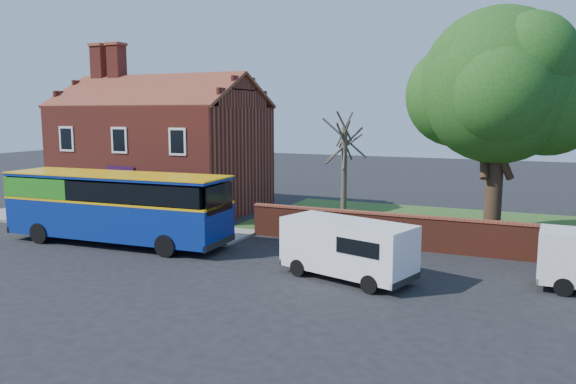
% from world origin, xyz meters
% --- Properties ---
extents(ground, '(120.00, 120.00, 0.00)m').
position_xyz_m(ground, '(0.00, 0.00, 0.00)').
color(ground, black).
rests_on(ground, ground).
extents(pavement, '(18.00, 3.50, 0.12)m').
position_xyz_m(pavement, '(-7.00, 5.75, 0.06)').
color(pavement, gray).
rests_on(pavement, ground).
extents(kerb, '(18.00, 0.15, 0.14)m').
position_xyz_m(kerb, '(-7.00, 4.00, 0.07)').
color(kerb, slate).
rests_on(kerb, ground).
extents(grass_strip, '(26.00, 12.00, 0.04)m').
position_xyz_m(grass_strip, '(13.00, 13.00, 0.02)').
color(grass_strip, '#426B28').
rests_on(grass_strip, ground).
extents(shop_building, '(12.30, 8.13, 10.50)m').
position_xyz_m(shop_building, '(-7.02, 11.50, 3.41)').
color(shop_building, maroon).
rests_on(shop_building, ground).
extents(boundary_wall, '(22.00, 0.38, 1.60)m').
position_xyz_m(boundary_wall, '(13.00, 7.00, 0.81)').
color(boundary_wall, maroon).
rests_on(boundary_wall, ground).
extents(bus, '(11.12, 3.31, 3.35)m').
position_xyz_m(bus, '(-3.37, 2.47, 1.90)').
color(bus, navy).
rests_on(bus, ground).
extents(van_near, '(5.35, 3.33, 2.19)m').
position_xyz_m(van_near, '(8.68, 1.51, 1.23)').
color(van_near, white).
rests_on(van_near, ground).
extents(large_tree, '(8.95, 7.08, 10.91)m').
position_xyz_m(large_tree, '(13.24, 9.75, 7.14)').
color(large_tree, black).
rests_on(large_tree, ground).
extents(bare_tree, '(2.22, 2.64, 5.92)m').
position_xyz_m(bare_tree, '(5.62, 10.21, 3.04)').
color(bare_tree, '#4C4238').
rests_on(bare_tree, ground).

